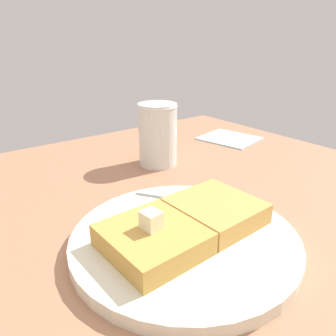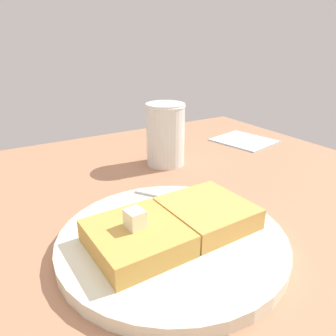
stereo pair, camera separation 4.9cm
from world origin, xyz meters
The scene contains 8 objects.
table_surface centered at (0.00, 0.00, 1.12)cm, with size 106.87×106.87×2.23cm, color #A46F51.
plate centered at (4.66, 4.87, 3.16)cm, with size 26.58×26.58×1.58cm.
toast_slice_left centered at (-0.48, 4.68, 5.09)cm, with size 9.57×10.04×2.55cm, color gold.
toast_slice_middle centered at (9.80, 5.05, 5.09)cm, with size 9.57×10.04×2.55cm, color gold.
butter_pat_primary centered at (0.34, 4.87, 7.37)cm, with size 2.01×1.81×2.01cm, color #F1EFC9.
fork centered at (11.08, 9.69, 4.00)cm, with size 10.07×14.11×0.36cm.
syrup_jar centered at (17.76, 28.35, 7.67)cm, with size 7.43×7.43×11.68cm.
napkin centered at (40.92, 31.16, 2.38)cm, with size 11.06×12.55×0.30cm, color silver.
Camera 2 is at (-12.55, -22.60, 25.35)cm, focal length 35.00 mm.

